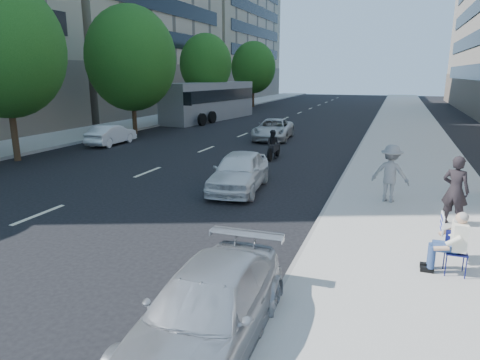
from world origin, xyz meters
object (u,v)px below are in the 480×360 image
at_px(motorcycle, 273,146).
at_px(bus, 210,101).
at_px(seated_protester, 451,239).
at_px(white_sedan_near, 239,171).
at_px(white_sedan_mid, 111,135).
at_px(pedestrian_woman, 455,191).
at_px(parked_sedan, 208,310).
at_px(white_sedan_far, 273,129).
at_px(jogger, 391,173).

distance_m(motorcycle, bus, 18.73).
distance_m(seated_protester, white_sedan_near, 8.09).
bearing_deg(white_sedan_mid, pedestrian_woman, 151.56).
relative_size(seated_protester, parked_sedan, 0.31).
relative_size(white_sedan_mid, white_sedan_far, 0.77).
relative_size(white_sedan_near, bus, 0.33).
height_order(parked_sedan, motorcycle, motorcycle).
xyz_separation_m(seated_protester, jogger, (-1.26, 4.84, 0.18)).
distance_m(white_sedan_near, motorcycle, 5.95).
xyz_separation_m(jogger, white_sedan_near, (-5.09, 0.17, -0.36)).
bearing_deg(white_sedan_mid, bus, -91.11).
bearing_deg(white_sedan_near, bus, 110.07).
bearing_deg(pedestrian_woman, white_sedan_mid, -2.83).
bearing_deg(white_sedan_far, jogger, -65.18).
distance_m(pedestrian_woman, bus, 29.16).
relative_size(seated_protester, white_sedan_far, 0.28).
bearing_deg(bus, jogger, -46.64).
distance_m(parked_sedan, motorcycle, 14.94).
bearing_deg(parked_sedan, bus, 112.23).
relative_size(seated_protester, bus, 0.11).
height_order(white_sedan_near, white_sedan_mid, white_sedan_near).
height_order(seated_protester, pedestrian_woman, pedestrian_woman).
height_order(white_sedan_near, bus, bus).
xyz_separation_m(pedestrian_woman, parked_sedan, (-4.06, -6.85, -0.48)).
bearing_deg(parked_sedan, motorcycle, 100.32).
relative_size(white_sedan_near, white_sedan_far, 0.88).
distance_m(jogger, white_sedan_mid, 17.14).
xyz_separation_m(pedestrian_woman, white_sedan_far, (-8.88, 13.93, -0.44)).
xyz_separation_m(jogger, parked_sedan, (-2.42, -8.51, -0.45)).
distance_m(seated_protester, white_sedan_far, 19.10).
relative_size(jogger, motorcycle, 0.88).
bearing_deg(bus, parked_sedan, -58.78).
bearing_deg(pedestrian_woman, seated_protester, 107.06).
height_order(seated_protester, white_sedan_far, seated_protester).
xyz_separation_m(seated_protester, white_sedan_far, (-8.49, 17.11, -0.23)).
relative_size(white_sedan_mid, bus, 0.29).
bearing_deg(white_sedan_far, motorcycle, -79.88).
bearing_deg(bus, seated_protester, -49.95).
xyz_separation_m(parked_sedan, white_sedan_near, (-2.67, 8.68, 0.09)).
distance_m(white_sedan_mid, motorcycle, 10.17).
bearing_deg(white_sedan_mid, jogger, 154.04).
xyz_separation_m(pedestrian_woman, white_sedan_mid, (-17.26, 8.73, -0.50)).
xyz_separation_m(parked_sedan, white_sedan_far, (-4.81, 20.78, 0.04)).
relative_size(jogger, bus, 0.15).
bearing_deg(bus, motorcycle, -49.29).
distance_m(parked_sedan, white_sedan_mid, 20.42).
xyz_separation_m(white_sedan_near, white_sedan_far, (-2.15, 12.10, -0.05)).
relative_size(seated_protester, motorcycle, 0.64).
bearing_deg(white_sedan_mid, seated_protester, 143.17).
distance_m(seated_protester, jogger, 5.01).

